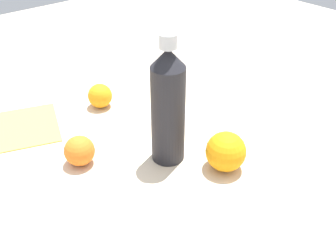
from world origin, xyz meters
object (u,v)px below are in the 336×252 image
orange_0 (226,152)px  water_bottle (168,106)px  orange_1 (100,96)px  folded_napkin (28,126)px  orange_2 (79,151)px

orange_0 → water_bottle: bearing=122.3°
orange_1 → folded_napkin: 0.19m
folded_napkin → water_bottle: bearing=-59.7°
orange_0 → orange_2: size_ratio=1.30×
orange_0 → orange_1: bearing=98.9°
water_bottle → orange_1: size_ratio=4.44×
orange_0 → folded_napkin: orange_0 is taller
orange_2 → folded_napkin: 0.21m
water_bottle → orange_0: 0.15m
water_bottle → orange_0: (0.07, -0.10, -0.09)m
orange_0 → orange_2: (-0.22, 0.21, -0.01)m
orange_2 → orange_0: bearing=-43.4°
orange_0 → folded_napkin: size_ratio=0.46×
orange_2 → folded_napkin: orange_2 is taller
orange_1 → orange_2: 0.24m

